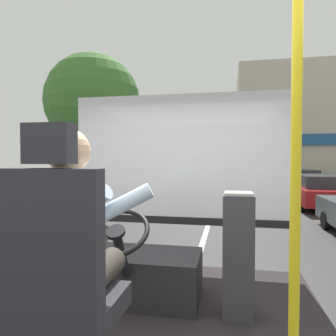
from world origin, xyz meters
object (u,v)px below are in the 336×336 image
object	(u,v)px
fare_box	(238,255)
parked_car_black	(297,181)
handrail_pole	(295,203)
parked_car_red	(320,190)
steering_console	(136,274)
bus_driver	(73,233)
driver_seat	(64,286)

from	to	relation	value
fare_box	parked_car_black	xyz separation A→B (m)	(3.45, 14.82, -0.45)
handrail_pole	parked_car_red	world-z (taller)	handrail_pole
steering_console	parked_car_black	world-z (taller)	steering_console
bus_driver	fare_box	xyz separation A→B (m)	(0.86, 0.96, -0.36)
parked_car_red	steering_console	bearing A→B (deg)	-112.79
handrail_pole	fare_box	bearing A→B (deg)	100.97
steering_console	fare_box	distance (m)	0.91
bus_driver	parked_car_red	size ratio (longest dim) A/B	0.20
driver_seat	handrail_pole	xyz separation A→B (m)	(1.06, 0.02, 0.43)
handrail_pole	fare_box	world-z (taller)	handrail_pole
handrail_pole	parked_car_black	distance (m)	16.22
driver_seat	bus_driver	xyz separation A→B (m)	(0.00, 0.10, 0.23)
driver_seat	parked_car_red	xyz separation A→B (m)	(4.16, 11.09, -0.59)
driver_seat	steering_console	bearing A→B (deg)	90.00
handrail_pole	fare_box	xyz separation A→B (m)	(-0.20, 1.04, -0.56)
driver_seat	fare_box	size ratio (longest dim) A/B	1.43
driver_seat	bus_driver	distance (m)	0.26
driver_seat	parked_car_black	world-z (taller)	driver_seat
driver_seat	handrail_pole	size ratio (longest dim) A/B	0.67
driver_seat	parked_car_red	world-z (taller)	driver_seat
bus_driver	driver_seat	bearing A→B (deg)	-90.00
bus_driver	fare_box	bearing A→B (deg)	48.12
handrail_pole	driver_seat	bearing A→B (deg)	-178.95
fare_box	parked_car_black	bearing A→B (deg)	76.88
fare_box	parked_car_red	size ratio (longest dim) A/B	0.23
driver_seat	parked_car_red	distance (m)	11.85
bus_driver	handrail_pole	size ratio (longest dim) A/B	0.41
bus_driver	steering_console	xyz separation A→B (m)	(0.00, 1.09, -0.62)
handrail_pole	steering_console	bearing A→B (deg)	132.05
driver_seat	fare_box	bearing A→B (deg)	50.95
bus_driver	parked_car_black	distance (m)	16.37
fare_box	parked_car_red	world-z (taller)	fare_box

